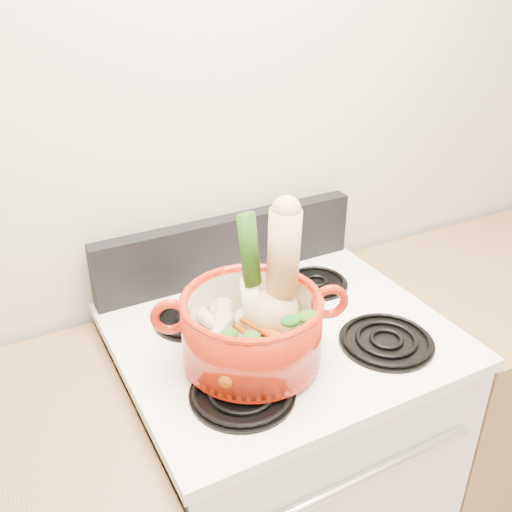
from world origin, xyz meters
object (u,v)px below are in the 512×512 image
dutch_oven (252,329)px  stove_body (279,470)px  leek (252,275)px  squash (275,275)px

dutch_oven → stove_body: bearing=49.6°
dutch_oven → leek: 0.12m
squash → dutch_oven: bearing=-175.3°
leek → dutch_oven: bearing=-134.4°
dutch_oven → leek: size_ratio=1.02×
stove_body → squash: squash is taller
leek → squash: bearing=-43.7°
stove_body → leek: (-0.10, -0.03, 0.69)m
dutch_oven → leek: (0.02, 0.05, 0.10)m
dutch_oven → squash: bearing=37.8°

